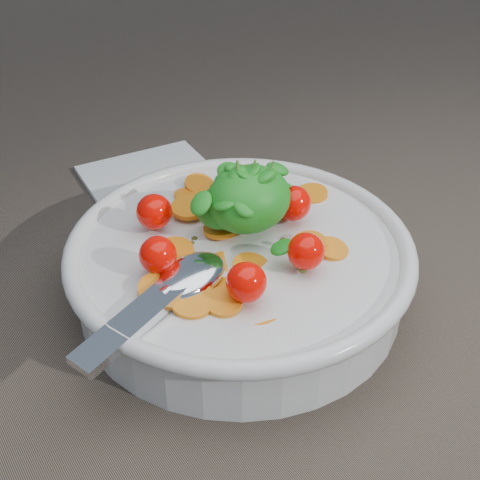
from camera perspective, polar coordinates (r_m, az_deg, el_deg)
ground at (r=0.52m, az=-3.45°, el=-4.63°), size 6.00×6.00×0.00m
bowl at (r=0.50m, az=-0.05°, el=-2.14°), size 0.30×0.28×0.12m
napkin at (r=0.68m, az=-8.45°, el=5.92°), size 0.15×0.13×0.01m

